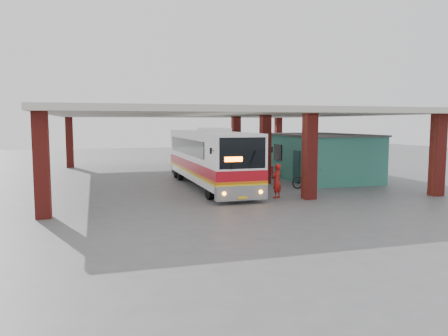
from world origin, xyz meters
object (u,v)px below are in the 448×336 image
motorcycle (309,179)px  pedestrian (277,181)px  red_chair (270,173)px  coach_bus (209,158)px

motorcycle → pedestrian: size_ratio=1.21×
red_chair → pedestrian: bearing=-129.0°
pedestrian → red_chair: pedestrian is taller
coach_bus → pedestrian: 5.39m
coach_bus → pedestrian: coach_bus is taller
motorcycle → red_chair: (-0.40, 5.04, -0.17)m
pedestrian → red_chair: 8.14m
coach_bus → red_chair: (5.11, 2.86, -1.38)m
coach_bus → motorcycle: coach_bus is taller
red_chair → motorcycle: bearing=-104.5°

